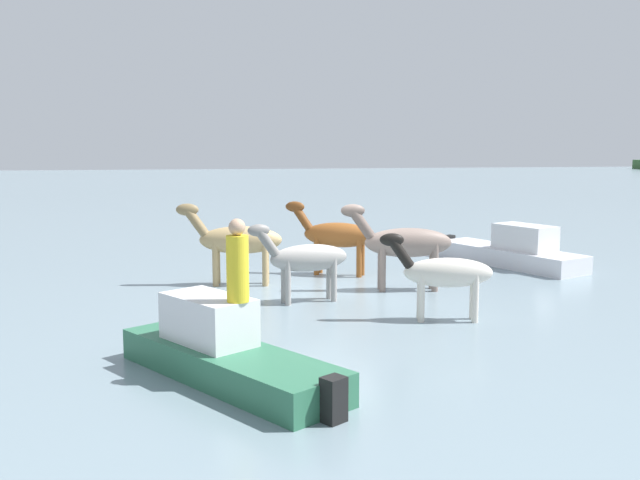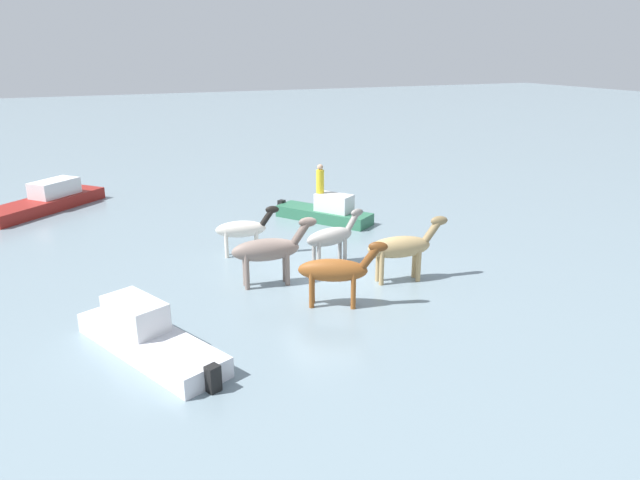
{
  "view_description": "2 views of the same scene",
  "coord_description": "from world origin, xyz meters",
  "px_view_note": "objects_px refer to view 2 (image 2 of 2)",
  "views": [
    {
      "loc": [
        15.55,
        -2.79,
        3.41
      ],
      "look_at": [
        -0.46,
        -0.02,
        1.18
      ],
      "focal_mm": 39.64,
      "sensor_mm": 36.0,
      "label": 1
    },
    {
      "loc": [
        -15.85,
        7.13,
        6.85
      ],
      "look_at": [
        0.37,
        0.05,
        1.04
      ],
      "focal_mm": 33.19,
      "sensor_mm": 36.0,
      "label": 2
    }
  ],
  "objects_px": {
    "horse_mid_herd": "(332,237)",
    "boat_launch_far": "(46,203)",
    "horse_rear_stallion": "(402,247)",
    "person_boatman_standing": "(320,180)",
    "boat_dinghy_port": "(148,340)",
    "horse_dun_straggler": "(269,250)",
    "boat_tender_starboard": "(325,214)",
    "horse_lead": "(243,229)",
    "horse_chestnut_trailing": "(336,271)"
  },
  "relations": [
    {
      "from": "horse_rear_stallion",
      "to": "person_boatman_standing",
      "type": "relative_size",
      "value": 2.16
    },
    {
      "from": "boat_launch_far",
      "to": "boat_tender_starboard",
      "type": "bearing_deg",
      "value": -73.65
    },
    {
      "from": "horse_mid_herd",
      "to": "boat_tender_starboard",
      "type": "distance_m",
      "value": 5.16
    },
    {
      "from": "horse_mid_herd",
      "to": "horse_chestnut_trailing",
      "type": "xyz_separation_m",
      "value": [
        -3.04,
        1.27,
        0.09
      ]
    },
    {
      "from": "horse_dun_straggler",
      "to": "boat_tender_starboard",
      "type": "height_order",
      "value": "horse_dun_straggler"
    },
    {
      "from": "horse_mid_herd",
      "to": "horse_rear_stallion",
      "type": "height_order",
      "value": "horse_rear_stallion"
    },
    {
      "from": "horse_lead",
      "to": "boat_launch_far",
      "type": "height_order",
      "value": "horse_lead"
    },
    {
      "from": "horse_mid_herd",
      "to": "boat_launch_far",
      "type": "bearing_deg",
      "value": 116.55
    },
    {
      "from": "horse_dun_straggler",
      "to": "person_boatman_standing",
      "type": "bearing_deg",
      "value": 61.49
    },
    {
      "from": "boat_launch_far",
      "to": "boat_dinghy_port",
      "type": "height_order",
      "value": "boat_launch_far"
    },
    {
      "from": "boat_launch_far",
      "to": "person_boatman_standing",
      "type": "xyz_separation_m",
      "value": [
        -6.39,
        -10.36,
        1.39
      ]
    },
    {
      "from": "horse_lead",
      "to": "person_boatman_standing",
      "type": "bearing_deg",
      "value": 47.06
    },
    {
      "from": "horse_mid_herd",
      "to": "horse_dun_straggler",
      "type": "height_order",
      "value": "horse_dun_straggler"
    },
    {
      "from": "horse_mid_herd",
      "to": "boat_tender_starboard",
      "type": "height_order",
      "value": "horse_mid_herd"
    },
    {
      "from": "boat_tender_starboard",
      "to": "boat_dinghy_port",
      "type": "height_order",
      "value": "boat_dinghy_port"
    },
    {
      "from": "boat_tender_starboard",
      "to": "person_boatman_standing",
      "type": "distance_m",
      "value": 1.43
    },
    {
      "from": "horse_chestnut_trailing",
      "to": "horse_rear_stallion",
      "type": "relative_size",
      "value": 0.91
    },
    {
      "from": "horse_chestnut_trailing",
      "to": "horse_rear_stallion",
      "type": "bearing_deg",
      "value": 45.66
    },
    {
      "from": "horse_lead",
      "to": "horse_dun_straggler",
      "type": "xyz_separation_m",
      "value": [
        -2.88,
        0.06,
        0.18
      ]
    },
    {
      "from": "horse_mid_herd",
      "to": "horse_dun_straggler",
      "type": "xyz_separation_m",
      "value": [
        -0.86,
        2.45,
        0.16
      ]
    },
    {
      "from": "boat_tender_starboard",
      "to": "boat_dinghy_port",
      "type": "xyz_separation_m",
      "value": [
        -8.38,
        8.31,
        0.01
      ]
    },
    {
      "from": "horse_rear_stallion",
      "to": "boat_launch_far",
      "type": "bearing_deg",
      "value": 135.76
    },
    {
      "from": "horse_rear_stallion",
      "to": "person_boatman_standing",
      "type": "bearing_deg",
      "value": 96.07
    },
    {
      "from": "horse_lead",
      "to": "boat_launch_far",
      "type": "xyz_separation_m",
      "value": [
        9.23,
        6.26,
        -0.61
      ]
    },
    {
      "from": "horse_dun_straggler",
      "to": "boat_tender_starboard",
      "type": "bearing_deg",
      "value": 59.72
    },
    {
      "from": "horse_chestnut_trailing",
      "to": "horse_lead",
      "type": "xyz_separation_m",
      "value": [
        5.06,
        1.12,
        -0.11
      ]
    },
    {
      "from": "horse_dun_straggler",
      "to": "horse_mid_herd",
      "type": "bearing_deg",
      "value": 26.8
    },
    {
      "from": "person_boatman_standing",
      "to": "boat_dinghy_port",
      "type": "bearing_deg",
      "value": 136.27
    },
    {
      "from": "horse_mid_herd",
      "to": "person_boatman_standing",
      "type": "xyz_separation_m",
      "value": [
        4.86,
        -1.71,
        0.76
      ]
    },
    {
      "from": "boat_dinghy_port",
      "to": "person_boatman_standing",
      "type": "bearing_deg",
      "value": -67.48
    },
    {
      "from": "horse_chestnut_trailing",
      "to": "boat_launch_far",
      "type": "relative_size",
      "value": 0.44
    },
    {
      "from": "horse_mid_herd",
      "to": "boat_launch_far",
      "type": "xyz_separation_m",
      "value": [
        11.25,
        8.65,
        -0.63
      ]
    },
    {
      "from": "horse_mid_herd",
      "to": "boat_dinghy_port",
      "type": "height_order",
      "value": "horse_mid_herd"
    },
    {
      "from": "horse_chestnut_trailing",
      "to": "boat_tender_starboard",
      "type": "distance_m",
      "value": 8.44
    },
    {
      "from": "horse_lead",
      "to": "boat_launch_far",
      "type": "distance_m",
      "value": 11.17
    },
    {
      "from": "person_boatman_standing",
      "to": "horse_dun_straggler",
      "type": "bearing_deg",
      "value": 143.98
    },
    {
      "from": "horse_lead",
      "to": "boat_dinghy_port",
      "type": "bearing_deg",
      "value": -113.15
    },
    {
      "from": "horse_mid_herd",
      "to": "boat_launch_far",
      "type": "height_order",
      "value": "horse_mid_herd"
    },
    {
      "from": "horse_lead",
      "to": "boat_dinghy_port",
      "type": "height_order",
      "value": "horse_lead"
    },
    {
      "from": "horse_rear_stallion",
      "to": "horse_lead",
      "type": "bearing_deg",
      "value": 140.83
    },
    {
      "from": "horse_chestnut_trailing",
      "to": "horse_lead",
      "type": "distance_m",
      "value": 5.18
    },
    {
      "from": "horse_lead",
      "to": "horse_dun_straggler",
      "type": "relative_size",
      "value": 0.84
    },
    {
      "from": "boat_tender_starboard",
      "to": "horse_dun_straggler",
      "type": "bearing_deg",
      "value": -71.94
    },
    {
      "from": "boat_launch_far",
      "to": "horse_mid_herd",
      "type": "bearing_deg",
      "value": -94.47
    },
    {
      "from": "horse_rear_stallion",
      "to": "horse_dun_straggler",
      "type": "distance_m",
      "value": 4.01
    },
    {
      "from": "horse_mid_herd",
      "to": "horse_dun_straggler",
      "type": "bearing_deg",
      "value": -171.73
    },
    {
      "from": "horse_dun_straggler",
      "to": "boat_launch_far",
      "type": "xyz_separation_m",
      "value": [
        12.11,
        6.2,
        -0.79
      ]
    },
    {
      "from": "boat_tender_starboard",
      "to": "person_boatman_standing",
      "type": "height_order",
      "value": "person_boatman_standing"
    },
    {
      "from": "boat_dinghy_port",
      "to": "horse_mid_herd",
      "type": "bearing_deg",
      "value": -84.26
    },
    {
      "from": "horse_mid_herd",
      "to": "horse_lead",
      "type": "height_order",
      "value": "horse_mid_herd"
    }
  ]
}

